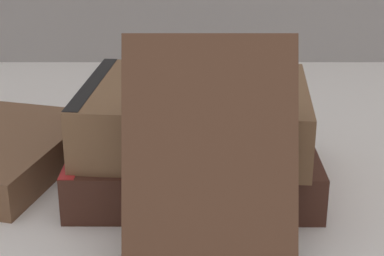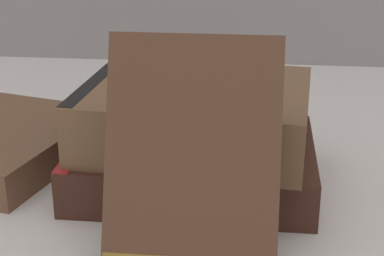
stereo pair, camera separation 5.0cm
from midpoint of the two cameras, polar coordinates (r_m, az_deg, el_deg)
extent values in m
plane|color=white|center=(0.55, -1.61, -4.99)|extent=(3.00, 3.00, 0.00)
cube|color=#422319|center=(0.54, -2.72, -3.32)|extent=(0.20, 0.15, 0.04)
cube|color=#B22323|center=(0.55, -12.49, -3.24)|extent=(0.01, 0.14, 0.04)
cube|color=brown|center=(0.53, -2.65, 1.21)|extent=(0.19, 0.16, 0.05)
cube|color=black|center=(0.54, -11.51, 1.46)|extent=(0.02, 0.14, 0.05)
cube|color=brown|center=(0.42, -2.72, -2.38)|extent=(0.11, 0.07, 0.15)
cylinder|color=silver|center=(0.50, 1.92, 3.55)|extent=(0.05, 0.05, 0.01)
torus|color=silver|center=(0.50, 1.92, 3.55)|extent=(0.05, 0.05, 0.01)
sphere|color=silver|center=(0.53, 1.82, 4.41)|extent=(0.01, 0.01, 0.01)
torus|color=#ADADB2|center=(0.66, -9.68, -0.39)|extent=(0.05, 0.05, 0.00)
torus|color=#ADADB2|center=(0.66, -5.16, -0.20)|extent=(0.05, 0.05, 0.00)
cylinder|color=#ADADB2|center=(0.66, -7.42, -0.30)|extent=(0.02, 0.01, 0.00)
camera|label=1|loc=(0.03, -92.83, -1.12)|focal=60.00mm
camera|label=2|loc=(0.03, 87.17, 1.12)|focal=60.00mm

